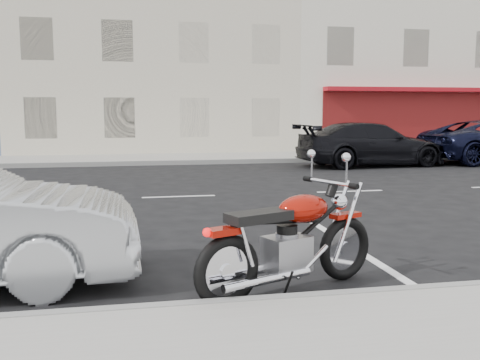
{
  "coord_description": "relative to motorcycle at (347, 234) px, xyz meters",
  "views": [
    {
      "loc": [
        -2.91,
        -11.65,
        1.88
      ],
      "look_at": [
        -1.31,
        -3.51,
        0.8
      ],
      "focal_mm": 40.0,
      "sensor_mm": 36.0,
      "label": 1
    }
  ],
  "objects": [
    {
      "name": "sidewalk_far",
      "position": [
        -4.37,
        14.88,
        -0.44
      ],
      "size": [
        80.0,
        3.4,
        0.15
      ],
      "primitive_type": "cube",
      "color": "gray",
      "rests_on": "ground"
    },
    {
      "name": "bldg_cream",
      "position": [
        -1.37,
        22.48,
        5.23
      ],
      "size": [
        12.0,
        12.0,
        11.5
      ],
      "primitive_type": "cube",
      "color": "beige",
      "rests_on": "ground"
    },
    {
      "name": "ground",
      "position": [
        0.63,
        6.18,
        -0.52
      ],
      "size": [
        120.0,
        120.0,
        0.0
      ],
      "primitive_type": "plane",
      "color": "black",
      "rests_on": "ground"
    },
    {
      "name": "bldg_corner",
      "position": [
        11.63,
        22.48,
        5.73
      ],
      "size": [
        14.0,
        12.0,
        12.5
      ],
      "primitive_type": "cube",
      "color": "beige",
      "rests_on": "ground"
    },
    {
      "name": "curb_far",
      "position": [
        -4.37,
        13.18,
        -0.44
      ],
      "size": [
        80.0,
        0.12,
        0.16
      ],
      "primitive_type": "cube",
      "color": "gray",
      "rests_on": "ground"
    },
    {
      "name": "car_far",
      "position": [
        5.6,
        11.53,
        0.22
      ],
      "size": [
        5.26,
        2.48,
        1.48
      ],
      "primitive_type": "imported",
      "rotation": [
        0.0,
        0.0,
        1.65
      ],
      "color": "black",
      "rests_on": "ground"
    },
    {
      "name": "motorcycle",
      "position": [
        0.0,
        0.0,
        0.0
      ],
      "size": [
        2.14,
        1.08,
        1.14
      ],
      "rotation": [
        0.0,
        0.0,
        0.4
      ],
      "color": "black",
      "rests_on": "ground"
    }
  ]
}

